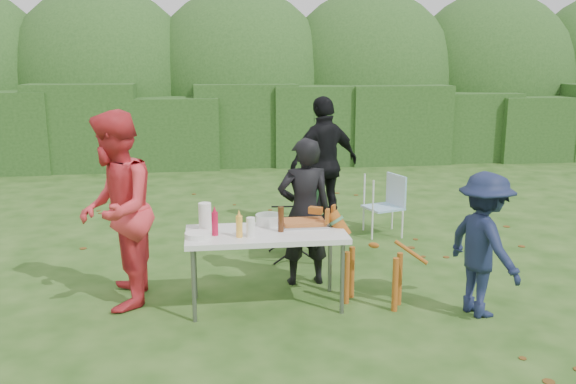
{
  "coord_description": "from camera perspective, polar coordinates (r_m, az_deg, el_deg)",
  "views": [
    {
      "loc": [
        -0.89,
        -5.44,
        2.35
      ],
      "look_at": [
        -0.07,
        0.56,
        1.0
      ],
      "focal_mm": 38.0,
      "sensor_mm": 36.0,
      "label": 1
    }
  ],
  "objects": [
    {
      "name": "plate_stack",
      "position": [
        5.6,
        -8.42,
        -4.02
      ],
      "size": [
        0.24,
        0.24,
        0.05
      ],
      "primitive_type": "cylinder",
      "color": "white",
      "rests_on": "folding_table"
    },
    {
      "name": "pasta_bowl",
      "position": [
        5.98,
        -1.81,
        -2.59
      ],
      "size": [
        0.26,
        0.26,
        0.1
      ],
      "primitive_type": "cylinder",
      "color": "silver",
      "rests_on": "folding_table"
    },
    {
      "name": "person_cook",
      "position": [
        6.32,
        1.55,
        -1.87
      ],
      "size": [
        0.58,
        0.39,
        1.55
      ],
      "primitive_type": "imported",
      "rotation": [
        0.0,
        0.0,
        3.18
      ],
      "color": "black",
      "rests_on": "ground"
    },
    {
      "name": "lawn_chair",
      "position": [
        8.26,
        8.89,
        -1.2
      ],
      "size": [
        0.61,
        0.61,
        0.81
      ],
      "primitive_type": null,
      "rotation": [
        0.0,
        0.0,
        3.45
      ],
      "color": "#3893C9",
      "rests_on": "ground"
    },
    {
      "name": "mustard_bottle",
      "position": [
        5.56,
        -4.58,
        -3.24
      ],
      "size": [
        0.06,
        0.06,
        0.2
      ],
      "primitive_type": "cylinder",
      "color": "yellow",
      "rests_on": "folding_table"
    },
    {
      "name": "ketchup_bottle",
      "position": [
        5.64,
        -6.86,
        -2.97
      ],
      "size": [
        0.06,
        0.06,
        0.22
      ],
      "primitive_type": "cylinder",
      "color": "#BA1035",
      "rests_on": "folding_table"
    },
    {
      "name": "camping_chair",
      "position": [
        7.19,
        0.56,
        -2.73
      ],
      "size": [
        0.61,
        0.61,
        0.91
      ],
      "primitive_type": null,
      "rotation": [
        0.0,
        0.0,
        3.06
      ],
      "color": "#193F20",
      "rests_on": "ground"
    },
    {
      "name": "ground",
      "position": [
        6.0,
        1.4,
        -10.53
      ],
      "size": [
        80.0,
        80.0,
        0.0
      ],
      "primitive_type": "plane",
      "color": "#1E4211"
    },
    {
      "name": "paper_towel_roll",
      "position": [
        5.83,
        -7.77,
        -2.28
      ],
      "size": [
        0.12,
        0.12,
        0.26
      ],
      "primitive_type": "cylinder",
      "color": "white",
      "rests_on": "folding_table"
    },
    {
      "name": "food_tray",
      "position": [
        5.94,
        1.49,
        -3.08
      ],
      "size": [
        0.45,
        0.3,
        0.02
      ],
      "primitive_type": "cube",
      "color": "#B7B7BA",
      "rests_on": "folding_table"
    },
    {
      "name": "beer_bottle",
      "position": [
        5.71,
        -0.67,
        -2.57
      ],
      "size": [
        0.06,
        0.06,
        0.24
      ],
      "primitive_type": "cylinder",
      "color": "#47230F",
      "rests_on": "folding_table"
    },
    {
      "name": "cup_stack",
      "position": [
        5.57,
        -3.51,
        -3.3
      ],
      "size": [
        0.08,
        0.08,
        0.18
      ],
      "primitive_type": "cylinder",
      "color": "white",
      "rests_on": "folding_table"
    },
    {
      "name": "shrub_backdrop",
      "position": [
        15.09,
        -4.47,
        9.67
      ],
      "size": [
        20.0,
        2.6,
        3.2
      ],
      "primitive_type": "ellipsoid",
      "color": "#3D6628",
      "rests_on": "ground"
    },
    {
      "name": "hedge_row",
      "position": [
        13.56,
        -4.01,
        6.17
      ],
      "size": [
        22.0,
        1.4,
        1.7
      ],
      "primitive_type": "cube",
      "color": "#23471C",
      "rests_on": "ground"
    },
    {
      "name": "person_red_jacket",
      "position": [
        5.95,
        -15.82,
        -1.67
      ],
      "size": [
        0.73,
        0.93,
        1.88
      ],
      "primitive_type": "imported",
      "rotation": [
        0.0,
        0.0,
        -1.55
      ],
      "color": "red",
      "rests_on": "ground"
    },
    {
      "name": "dog",
      "position": [
        5.92,
        7.99,
        -6.28
      ],
      "size": [
        1.01,
        0.81,
        0.9
      ],
      "primitive_type": null,
      "rotation": [
        0.0,
        0.0,
        2.61
      ],
      "color": "#9E5219",
      "rests_on": "ground"
    },
    {
      "name": "focaccia_bread",
      "position": [
        5.93,
        1.49,
        -2.82
      ],
      "size": [
        0.4,
        0.26,
        0.04
      ],
      "primitive_type": "cube",
      "color": "#B5642E",
      "rests_on": "food_tray"
    },
    {
      "name": "folding_table",
      "position": [
        5.76,
        -2.08,
        -4.25
      ],
      "size": [
        1.5,
        0.7,
        0.74
      ],
      "color": "silver",
      "rests_on": "ground"
    },
    {
      "name": "person_black_puffy",
      "position": [
        8.33,
        3.42,
        2.64
      ],
      "size": [
        1.17,
        0.86,
        1.84
      ],
      "primitive_type": "imported",
      "rotation": [
        0.0,
        0.0,
        3.57
      ],
      "color": "black",
      "rests_on": "ground"
    },
    {
      "name": "child",
      "position": [
        5.86,
        17.85,
        -4.7
      ],
      "size": [
        0.71,
        0.97,
        1.34
      ],
      "primitive_type": "imported",
      "rotation": [
        0.0,
        0.0,
        1.84
      ],
      "color": "#161E3D",
      "rests_on": "ground"
    }
  ]
}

